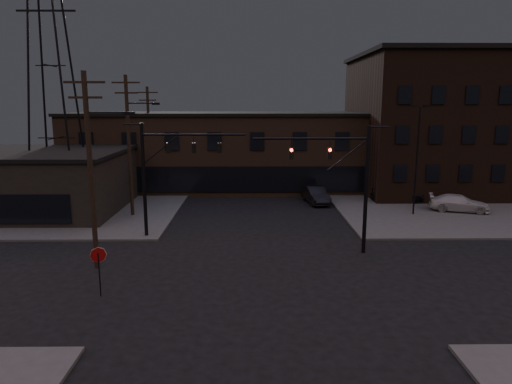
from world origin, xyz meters
TOP-DOWN VIEW (x-y plane):
  - ground at (0.00, 0.00)m, footprint 140.00×140.00m
  - sidewalk_ne at (22.00, 22.00)m, footprint 30.00×30.00m
  - sidewalk_nw at (-22.00, 22.00)m, footprint 30.00×30.00m
  - building_row at (0.00, 28.00)m, footprint 40.00×12.00m
  - building_right at (22.00, 26.00)m, footprint 22.00×16.00m
  - building_left at (-20.00, 16.00)m, footprint 16.00×12.00m
  - traffic_signal_near at (5.36, 4.50)m, footprint 7.12×0.24m
  - traffic_signal_far at (-6.72, 8.00)m, footprint 7.12×0.24m
  - stop_sign at (-8.00, -1.99)m, footprint 0.72×0.33m
  - utility_pole_near at (-9.43, 2.00)m, footprint 3.70×0.28m
  - utility_pole_mid at (-10.44, 14.00)m, footprint 3.70×0.28m
  - utility_pole_far at (-11.50, 26.00)m, footprint 2.20×0.28m
  - transmission_tower at (-18.00, 18.00)m, footprint 7.00×7.00m
  - lot_light_a at (13.00, 14.00)m, footprint 1.50×0.28m
  - lot_light_b at (19.00, 19.00)m, footprint 1.50×0.28m
  - parked_car_lot_a at (13.27, 19.17)m, footprint 5.22×2.92m
  - parked_car_lot_b at (17.29, 15.01)m, footprint 5.27×3.38m
  - car_crossing at (5.50, 19.00)m, footprint 2.34×4.91m

SIDE VIEW (x-z plane):
  - ground at x=0.00m, z-range 0.00..0.00m
  - sidewalk_ne at x=22.00m, z-range 0.00..0.15m
  - sidewalk_nw at x=-22.00m, z-range 0.00..0.15m
  - car_crossing at x=5.50m, z-range 0.00..1.55m
  - parked_car_lot_b at x=17.29m, z-range 0.15..1.57m
  - parked_car_lot_a at x=13.27m, z-range 0.15..1.83m
  - stop_sign at x=-8.00m, z-range 0.60..3.08m
  - building_left at x=-20.00m, z-range 0.00..5.00m
  - building_row at x=0.00m, z-range 0.00..8.00m
  - traffic_signal_near at x=5.36m, z-range 0.93..8.93m
  - traffic_signal_far at x=-6.72m, z-range 1.01..9.01m
  - lot_light_a at x=13.00m, z-range 0.94..10.08m
  - lot_light_b at x=19.00m, z-range 0.94..10.08m
  - utility_pole_far at x=-11.50m, z-range 0.28..11.28m
  - utility_pole_near at x=-9.43m, z-range 0.37..11.37m
  - utility_pole_mid at x=-10.44m, z-range 0.38..11.88m
  - building_right at x=22.00m, z-range 0.00..14.00m
  - transmission_tower at x=-18.00m, z-range 0.00..25.00m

